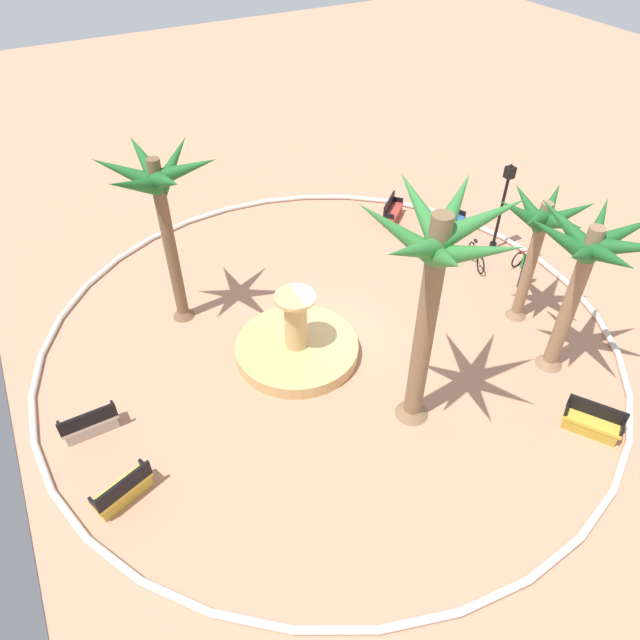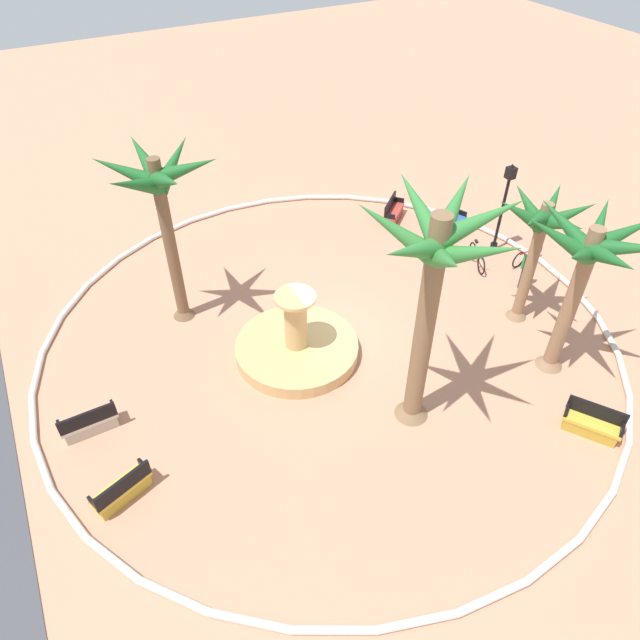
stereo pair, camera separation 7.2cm
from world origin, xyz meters
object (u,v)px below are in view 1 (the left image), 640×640
at_px(bicycle_by_lamppost, 476,257).
at_px(person_cyclist_helmet, 526,266).
at_px(palm_tree_near_fountain, 540,229).
at_px(bench_north, 451,225).
at_px(palm_tree_by_curb, 435,273).
at_px(bench_east, 592,424).
at_px(bench_southwest, 123,491).
at_px(bench_west, 90,424).
at_px(fountain, 297,346).
at_px(palm_tree_mid_plaza, 587,260).
at_px(lamppost, 503,201).
at_px(bench_southeast, 392,213).
at_px(bicycle_red_frame, 527,255).
at_px(palm_tree_far_side, 160,196).

xyz_separation_m(bicycle_by_lamppost, person_cyclist_helmet, (-1.90, -0.64, 0.56)).
xyz_separation_m(palm_tree_near_fountain, bench_north, (5.54, -1.39, -3.27)).
xyz_separation_m(palm_tree_by_curb, bench_east, (-2.99, -4.11, -4.85)).
relative_size(palm_tree_near_fountain, bench_southwest, 2.87).
height_order(palm_tree_near_fountain, bench_west, palm_tree_near_fountain).
height_order(fountain, bench_north, fountain).
relative_size(palm_tree_mid_plaza, lamppost, 1.43).
bearing_deg(bench_west, bench_southeast, -68.06).
bearing_deg(bicycle_red_frame, palm_tree_by_curb, 116.71).
distance_m(bench_west, person_cyclist_helmet, 15.81).
relative_size(palm_tree_mid_plaza, person_cyclist_helmet, 3.22).
xyz_separation_m(bench_north, bench_southwest, (-6.33, 15.50, 0.00)).
xyz_separation_m(palm_tree_near_fountain, bicycle_by_lamppost, (3.11, -0.75, -3.23)).
relative_size(bench_west, bench_north, 0.97).
distance_m(bench_north, bicycle_red_frame, 3.46).
xyz_separation_m(palm_tree_mid_plaza, bench_southwest, (1.59, 13.41, -3.77)).
xyz_separation_m(bench_north, person_cyclist_helmet, (-4.33, 0.01, 0.60)).
relative_size(palm_tree_by_curb, bicycle_by_lamppost, 4.34).
bearing_deg(person_cyclist_helmet, bench_southeast, 14.51).
xyz_separation_m(palm_tree_by_curb, bench_southwest, (1.16, 8.28, -4.85)).
height_order(palm_tree_mid_plaza, lamppost, palm_tree_mid_plaza).
bearing_deg(bench_north, fountain, 111.49).
bearing_deg(palm_tree_by_curb, bicycle_by_lamppost, -52.39).
xyz_separation_m(bench_southeast, bicycle_by_lamppost, (-4.43, -1.00, 0.04)).
bearing_deg(palm_tree_mid_plaza, bicycle_by_lamppost, -14.73).
bearing_deg(palm_tree_far_side, lamppost, -98.76).
bearing_deg(bench_southeast, palm_tree_far_side, 100.79).
xyz_separation_m(palm_tree_far_side, bench_southwest, (-6.39, 3.67, -4.43)).
relative_size(fountain, bicycle_red_frame, 2.36).
distance_m(bicycle_red_frame, bicycle_by_lamppost, 2.05).
xyz_separation_m(fountain, palm_tree_by_curb, (-3.89, -1.91, 4.85)).
bearing_deg(palm_tree_near_fountain, bench_west, 82.72).
xyz_separation_m(bench_east, lamppost, (8.60, -3.84, 1.88)).
bearing_deg(bicycle_red_frame, person_cyclist_helmet, 131.24).
distance_m(fountain, person_cyclist_helmet, 9.17).
bearing_deg(bench_north, bench_southeast, 39.49).
distance_m(bench_west, bench_southwest, 2.65).
distance_m(palm_tree_near_fountain, bicycle_by_lamppost, 4.55).
distance_m(bench_east, bench_west, 14.39).
xyz_separation_m(palm_tree_near_fountain, bicycle_red_frame, (2.30, -2.63, -3.23)).
distance_m(palm_tree_far_side, bench_west, 7.04).
height_order(palm_tree_by_curb, lamppost, palm_tree_by_curb).
distance_m(palm_tree_by_curb, bench_southwest, 9.66).
xyz_separation_m(bench_west, bench_southeast, (5.70, -14.15, 0.00)).
bearing_deg(lamppost, person_cyclist_helmet, 163.26).
bearing_deg(palm_tree_far_side, bicycle_red_frame, -104.17).
bearing_deg(palm_tree_near_fountain, palm_tree_mid_plaza, 163.69).
bearing_deg(palm_tree_mid_plaza, lamppost, -24.98).
distance_m(bench_southeast, lamppost, 4.92).
xyz_separation_m(palm_tree_by_curb, palm_tree_mid_plaza, (-0.43, -5.13, -1.08)).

